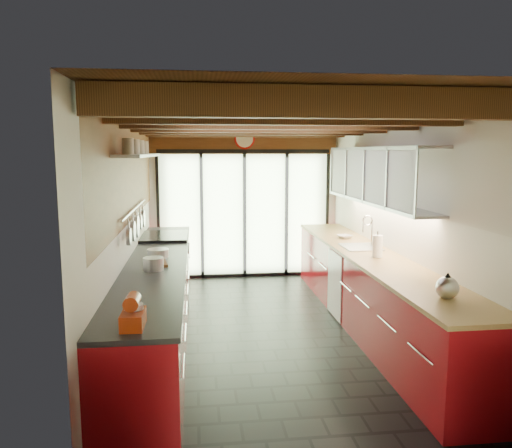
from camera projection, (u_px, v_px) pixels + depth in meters
The scene contains 18 objects.
ground at pixel (267, 331), 6.00m from camera, with size 5.50×5.50×0.00m, color black.
room_shell at pixel (267, 194), 5.76m from camera, with size 5.50×5.50×5.50m.
ceiling_beams at pixel (263, 125), 6.01m from camera, with size 3.14×5.06×4.90m.
glass_door at pixel (244, 180), 8.40m from camera, with size 2.95×0.10×2.90m.
left_counter at pixel (158, 298), 5.78m from camera, with size 0.68×5.00×0.92m.
range_stove at pixel (165, 268), 7.20m from camera, with size 0.66×0.90×0.97m.
right_counter at pixel (370, 291), 6.08m from camera, with size 0.68×5.00×0.92m.
sink_assembly at pixel (362, 244), 6.40m from camera, with size 0.45×0.52×0.43m.
upper_cabinets_right at pixel (378, 175), 6.19m from camera, with size 0.34×3.00×3.00m.
left_wall_fixtures at pixel (139, 178), 5.74m from camera, with size 0.28×2.60×0.96m.
stand_mixer at pixel (133, 314), 3.50m from camera, with size 0.16×0.27×0.25m.
pot_large at pixel (153, 264), 5.18m from camera, with size 0.21×0.21×0.13m, color silver.
pot_small at pixel (158, 253), 5.82m from camera, with size 0.25×0.25×0.10m, color silver.
cutting_board at pixel (155, 263), 5.43m from camera, with size 0.24×0.33×0.03m, color brown.
kettle at pixel (447, 286), 4.19m from camera, with size 0.21×0.25×0.23m.
paper_towel at pixel (378, 246), 5.79m from camera, with size 0.15×0.15×0.31m.
soap_bottle at pixel (377, 248), 5.81m from camera, with size 0.09×0.10×0.21m, color silver.
bowl at pixel (345, 237), 7.08m from camera, with size 0.20×0.20×0.05m, color silver.
Camera 1 is at (-0.82, -5.69, 2.14)m, focal length 35.00 mm.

